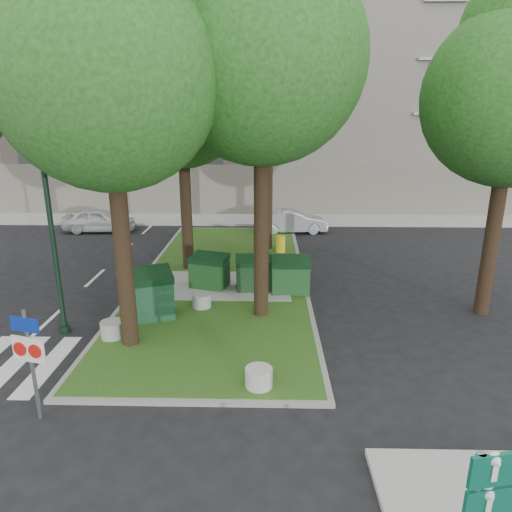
{
  "coord_description": "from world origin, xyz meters",
  "views": [
    {
      "loc": [
        2.15,
        -8.55,
        5.95
      ],
      "look_at": [
        1.85,
        4.48,
        2.0
      ],
      "focal_mm": 32.0,
      "sensor_mm": 36.0,
      "label": 1
    }
  ],
  "objects_px": {
    "tree_median_mid": "(183,89)",
    "bollard_left": "(112,329)",
    "car_silver": "(291,221)",
    "dumpster_a": "(146,295)",
    "litter_bin": "(281,244)",
    "street_lamp": "(49,210)",
    "dumpster_c": "(254,273)",
    "tree_median_near_right": "(265,37)",
    "tree_median_near_left": "(110,55)",
    "tree_median_far": "(271,59)",
    "traffic_sign_pole": "(30,351)",
    "bollard_mid": "(202,301)",
    "dumpster_b": "(209,271)",
    "car_white": "(99,220)",
    "bollard_right": "(259,377)",
    "dumpster_d": "(290,275)"
  },
  "relations": [
    {
      "from": "tree_median_mid",
      "to": "bollard_left",
      "type": "height_order",
      "value": "tree_median_mid"
    },
    {
      "from": "car_silver",
      "to": "dumpster_a",
      "type": "bearing_deg",
      "value": 148.38
    },
    {
      "from": "litter_bin",
      "to": "street_lamp",
      "type": "distance_m",
      "value": 10.76
    },
    {
      "from": "dumpster_c",
      "to": "tree_median_near_right",
      "type": "bearing_deg",
      "value": -85.72
    },
    {
      "from": "street_lamp",
      "to": "tree_median_near_left",
      "type": "bearing_deg",
      "value": -18.89
    },
    {
      "from": "tree_median_mid",
      "to": "tree_median_far",
      "type": "relative_size",
      "value": 0.84
    },
    {
      "from": "tree_median_near_left",
      "to": "traffic_sign_pole",
      "type": "height_order",
      "value": "tree_median_near_left"
    },
    {
      "from": "bollard_left",
      "to": "litter_bin",
      "type": "relative_size",
      "value": 0.86
    },
    {
      "from": "traffic_sign_pole",
      "to": "bollard_mid",
      "type": "bearing_deg",
      "value": 78.9
    },
    {
      "from": "car_silver",
      "to": "dumpster_b",
      "type": "bearing_deg",
      "value": 150.83
    },
    {
      "from": "tree_median_far",
      "to": "litter_bin",
      "type": "height_order",
      "value": "tree_median_far"
    },
    {
      "from": "tree_median_near_left",
      "to": "traffic_sign_pole",
      "type": "distance_m",
      "value": 6.66
    },
    {
      "from": "tree_median_near_left",
      "to": "tree_median_far",
      "type": "xyz_separation_m",
      "value": [
        3.7,
        9.5,
        1.0
      ]
    },
    {
      "from": "dumpster_c",
      "to": "car_white",
      "type": "relative_size",
      "value": 0.36
    },
    {
      "from": "tree_median_near_right",
      "to": "dumpster_b",
      "type": "relative_size",
      "value": 7.54
    },
    {
      "from": "bollard_right",
      "to": "traffic_sign_pole",
      "type": "height_order",
      "value": "traffic_sign_pole"
    },
    {
      "from": "traffic_sign_pole",
      "to": "car_silver",
      "type": "height_order",
      "value": "traffic_sign_pole"
    },
    {
      "from": "dumpster_b",
      "to": "bollard_right",
      "type": "relative_size",
      "value": 2.44
    },
    {
      "from": "tree_median_near_left",
      "to": "street_lamp",
      "type": "relative_size",
      "value": 1.85
    },
    {
      "from": "tree_median_far",
      "to": "dumpster_d",
      "type": "relative_size",
      "value": 8.9
    },
    {
      "from": "tree_median_mid",
      "to": "street_lamp",
      "type": "distance_m",
      "value": 7.21
    },
    {
      "from": "car_silver",
      "to": "bollard_mid",
      "type": "bearing_deg",
      "value": 154.15
    },
    {
      "from": "dumpster_c",
      "to": "bollard_right",
      "type": "xyz_separation_m",
      "value": [
        0.28,
        -6.18,
        -0.35
      ]
    },
    {
      "from": "dumpster_b",
      "to": "bollard_left",
      "type": "distance_m",
      "value": 4.6
    },
    {
      "from": "tree_median_near_left",
      "to": "car_silver",
      "type": "height_order",
      "value": "tree_median_near_left"
    },
    {
      "from": "dumpster_c",
      "to": "tree_median_mid",
      "type": "bearing_deg",
      "value": 132.45
    },
    {
      "from": "traffic_sign_pole",
      "to": "dumpster_a",
      "type": "bearing_deg",
      "value": 91.67
    },
    {
      "from": "dumpster_c",
      "to": "traffic_sign_pole",
      "type": "distance_m",
      "value": 8.47
    },
    {
      "from": "tree_median_near_left",
      "to": "traffic_sign_pole",
      "type": "relative_size",
      "value": 4.34
    },
    {
      "from": "dumpster_b",
      "to": "litter_bin",
      "type": "xyz_separation_m",
      "value": [
        2.67,
        4.51,
        -0.21
      ]
    },
    {
      "from": "tree_median_mid",
      "to": "dumpster_c",
      "type": "relative_size",
      "value": 7.34
    },
    {
      "from": "bollard_right",
      "to": "tree_median_near_left",
      "type": "bearing_deg",
      "value": 148.9
    },
    {
      "from": "tree_median_far",
      "to": "bollard_right",
      "type": "xyz_separation_m",
      "value": [
        -0.29,
        -11.56,
        -7.98
      ]
    },
    {
      "from": "bollard_mid",
      "to": "car_white",
      "type": "xyz_separation_m",
      "value": [
        -7.02,
        10.5,
        0.31
      ]
    },
    {
      "from": "tree_median_mid",
      "to": "bollard_left",
      "type": "distance_m",
      "value": 9.17
    },
    {
      "from": "dumpster_b",
      "to": "bollard_right",
      "type": "distance_m",
      "value": 6.63
    },
    {
      "from": "bollard_right",
      "to": "litter_bin",
      "type": "relative_size",
      "value": 0.83
    },
    {
      "from": "dumpster_d",
      "to": "traffic_sign_pole",
      "type": "bearing_deg",
      "value": -128.13
    },
    {
      "from": "dumpster_d",
      "to": "traffic_sign_pole",
      "type": "height_order",
      "value": "traffic_sign_pole"
    },
    {
      "from": "bollard_mid",
      "to": "car_white",
      "type": "bearing_deg",
      "value": 123.77
    },
    {
      "from": "bollard_left",
      "to": "car_white",
      "type": "bearing_deg",
      "value": 110.88
    },
    {
      "from": "tree_median_mid",
      "to": "traffic_sign_pole",
      "type": "height_order",
      "value": "tree_median_mid"
    },
    {
      "from": "bollard_right",
      "to": "street_lamp",
      "type": "relative_size",
      "value": 0.11
    },
    {
      "from": "tree_median_near_left",
      "to": "dumpster_c",
      "type": "relative_size",
      "value": 7.73
    },
    {
      "from": "tree_median_far",
      "to": "car_white",
      "type": "xyz_separation_m",
      "value": [
        -9.22,
        3.44,
        -7.68
      ]
    },
    {
      "from": "car_white",
      "to": "tree_median_mid",
      "type": "bearing_deg",
      "value": -139.34
    },
    {
      "from": "tree_median_near_left",
      "to": "car_white",
      "type": "xyz_separation_m",
      "value": [
        -5.52,
        12.94,
        -6.67
      ]
    },
    {
      "from": "dumpster_b",
      "to": "car_silver",
      "type": "relative_size",
      "value": 0.4
    },
    {
      "from": "bollard_right",
      "to": "car_silver",
      "type": "bearing_deg",
      "value": 84.3
    },
    {
      "from": "tree_median_mid",
      "to": "car_silver",
      "type": "xyz_separation_m",
      "value": [
        4.41,
        6.44,
        -6.36
      ]
    }
  ]
}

